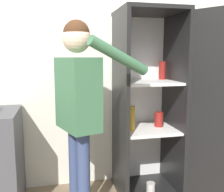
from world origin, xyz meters
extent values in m
cube|color=silver|center=(0.00, 0.98, 1.27)|extent=(7.00, 0.06, 2.55)
cube|color=black|center=(0.35, 0.64, 0.02)|extent=(0.60, 0.59, 0.04)
cube|color=black|center=(0.35, 0.64, 1.78)|extent=(0.60, 0.59, 0.04)
cube|color=white|center=(0.35, 0.91, 0.90)|extent=(0.60, 0.03, 1.72)
cube|color=black|center=(0.06, 0.64, 0.90)|extent=(0.04, 0.59, 1.72)
cube|color=black|center=(0.63, 0.64, 0.90)|extent=(0.03, 0.59, 1.72)
cube|color=white|center=(0.35, 0.64, 0.65)|extent=(0.53, 0.52, 0.02)
cube|color=white|center=(0.35, 0.64, 1.11)|extent=(0.53, 0.52, 0.02)
cylinder|color=maroon|center=(0.48, 0.66, 0.73)|extent=(0.09, 0.09, 0.15)
cylinder|color=maroon|center=(0.56, 0.79, 1.22)|extent=(0.07, 0.07, 0.19)
cylinder|color=#B78C1E|center=(0.14, 0.81, 1.22)|extent=(0.05, 0.05, 0.19)
cylinder|color=#B78C1E|center=(0.16, 0.59, 0.78)|extent=(0.07, 0.07, 0.24)
cylinder|color=beige|center=(0.35, 0.51, 0.09)|extent=(0.09, 0.09, 0.10)
cylinder|color=#384770|center=(-0.40, 0.35, 0.40)|extent=(0.10, 0.10, 0.79)
cylinder|color=#384770|center=(-0.34, 0.20, 0.40)|extent=(0.10, 0.10, 0.79)
cube|color=#3F724C|center=(-0.37, 0.27, 1.07)|extent=(0.35, 0.46, 0.56)
sphere|color=beige|center=(-0.37, 0.27, 1.50)|extent=(0.22, 0.22, 0.22)
sphere|color=#4C2D19|center=(-0.37, 0.27, 1.53)|extent=(0.20, 0.20, 0.20)
cylinder|color=#3F724C|center=(-0.44, 0.49, 1.04)|extent=(0.08, 0.08, 0.53)
cylinder|color=#3F724C|center=(-0.07, 0.14, 1.36)|extent=(0.51, 0.24, 0.30)
camera|label=1|loc=(-0.56, -1.75, 1.36)|focal=42.00mm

